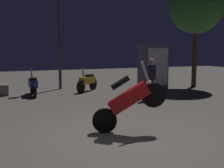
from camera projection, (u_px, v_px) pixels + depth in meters
name	position (u px, v px, depth m)	size (l,w,h in m)	color
ground_plane	(124.00, 135.00, 6.13)	(40.00, 40.00, 0.00)	#605951
motorcycle_red_foreground	(129.00, 100.00, 6.25)	(1.59, 0.68, 1.63)	black
motorcycle_blue_parked_left	(33.00, 85.00, 11.35)	(0.31, 1.66, 1.11)	black
motorcycle_orange_parked_right	(87.00, 82.00, 12.46)	(1.29, 1.20, 1.11)	black
person_rider_beside	(151.00, 75.00, 10.53)	(0.59, 0.45, 1.56)	black
streetlamp_near	(59.00, 26.00, 12.94)	(0.36, 0.36, 4.60)	#38383D
tree_left_bg	(196.00, 7.00, 13.61)	(2.66, 2.66, 5.32)	#4C331E
kiosk_billboard	(154.00, 68.00, 12.55)	(1.67, 1.01, 2.10)	#595960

